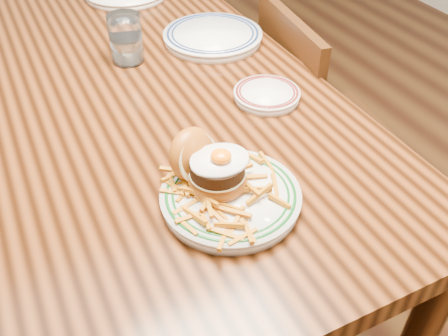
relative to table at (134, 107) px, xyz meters
name	(u,v)px	position (x,y,z in m)	size (l,w,h in m)	color
floor	(157,268)	(0.00, 0.00, -0.66)	(6.00, 6.00, 0.00)	black
table	(134,107)	(0.00, 0.00, 0.00)	(0.85, 1.60, 0.75)	black
chair_right	(313,127)	(0.56, -0.03, -0.22)	(0.43, 0.43, 0.83)	#391B0B
main_plate	(224,186)	(0.02, -0.49, 0.12)	(0.25, 0.27, 0.12)	white
side_plate	(267,94)	(0.25, -0.24, 0.10)	(0.15, 0.16, 0.02)	white
rear_plate	(213,36)	(0.27, 0.09, 0.10)	(0.27, 0.27, 0.03)	white
water_glass	(126,41)	(0.02, 0.08, 0.14)	(0.08, 0.08, 0.12)	white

